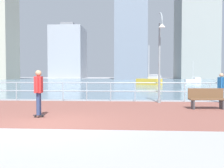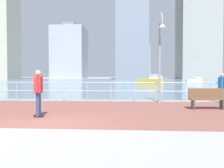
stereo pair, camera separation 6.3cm
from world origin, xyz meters
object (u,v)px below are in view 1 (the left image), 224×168
object	(u,v)px
skateboarder	(39,89)
sailboat_gray	(193,81)
lamppost	(160,53)
park_bench	(207,98)
bystander	(221,85)
sailboat_blue	(150,81)

from	to	relation	value
skateboarder	sailboat_gray	size ratio (longest dim) A/B	0.40
lamppost	park_bench	xyz separation A→B (m)	(1.80, -2.26, -2.23)
bystander	sailboat_gray	xyz separation A→B (m)	(7.45, 36.62, -0.55)
skateboarder	lamppost	bearing A→B (deg)	45.45
park_bench	sailboat_blue	size ratio (longest dim) A/B	0.27
park_bench	sailboat_blue	distance (m)	27.96
park_bench	skateboarder	bearing A→B (deg)	-158.00
skateboarder	sailboat_gray	distance (m)	44.85
skateboarder	bystander	distance (m)	9.85
skateboarder	sailboat_gray	world-z (taller)	sailboat_gray
sailboat_gray	sailboat_blue	world-z (taller)	sailboat_blue
skateboarder	bystander	xyz separation A→B (m)	(8.25, 5.39, -0.07)
sailboat_gray	sailboat_blue	xyz separation A→B (m)	(-9.39, -11.35, 0.18)
lamppost	park_bench	distance (m)	3.65
sailboat_gray	park_bench	bearing A→B (deg)	-102.91
lamppost	skateboarder	bearing A→B (deg)	-134.55
sailboat_blue	lamppost	bearing A→B (deg)	-93.17
skateboarder	park_bench	world-z (taller)	skateboarder
skateboarder	park_bench	bearing A→B (deg)	22.00
lamppost	sailboat_blue	bearing A→B (deg)	86.83
lamppost	sailboat_gray	size ratio (longest dim) A/B	1.17
park_bench	lamppost	bearing A→B (deg)	128.58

